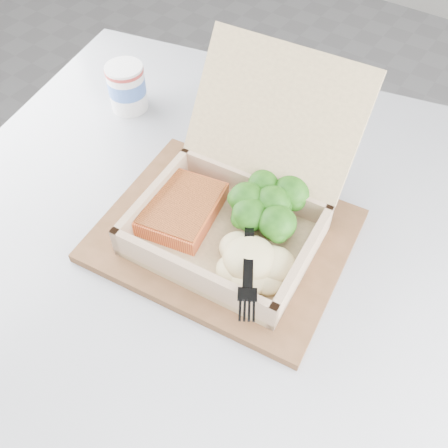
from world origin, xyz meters
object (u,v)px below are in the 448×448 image
Objects in this scene: takeout_container at (242,193)px; paper_cup at (127,86)px; serving_tray at (224,235)px; cafe_table at (221,321)px.

takeout_container is 0.32m from paper_cup.
serving_tray is at bearing -101.74° from takeout_container.
paper_cup reaches higher than cafe_table.
cafe_table is at bearing -90.84° from takeout_container.
cafe_table is at bearing -28.63° from paper_cup.
cafe_table is 0.42m from paper_cup.
takeout_container reaches higher than serving_tray.
paper_cup is at bearing 154.58° from takeout_container.
serving_tray is 4.03× the size of paper_cup.
serving_tray is (-0.01, 0.02, 0.20)m from cafe_table.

